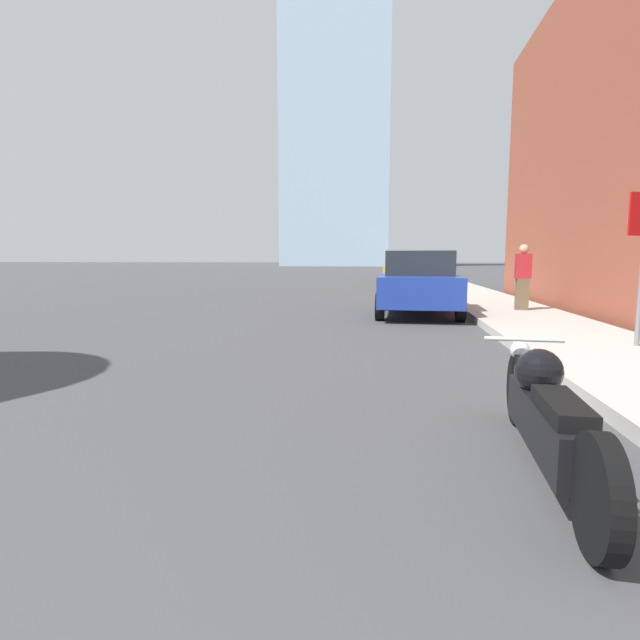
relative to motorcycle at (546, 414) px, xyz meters
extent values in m
cube|color=#B2ADA3|center=(1.99, 35.65, -0.30)|extent=(2.33, 240.00, 0.15)
cube|color=#9EB7CC|center=(-11.50, 99.93, 26.44)|extent=(20.52, 20.52, 53.64)
cylinder|color=black|center=(0.06, 0.94, -0.08)|extent=(0.14, 0.61, 0.60)
cylinder|color=black|center=(-0.07, -1.03, -0.08)|extent=(0.14, 0.61, 0.60)
cube|color=black|center=(0.00, -0.04, -0.05)|extent=(0.34, 1.51, 0.32)
sphere|color=black|center=(0.02, 0.25, 0.23)|extent=(0.33, 0.33, 0.33)
cube|color=black|center=(-0.02, -0.37, 0.15)|extent=(0.26, 0.70, 0.10)
sphere|color=silver|center=(0.06, 0.97, 0.25)|extent=(0.16, 0.16, 0.16)
cylinder|color=silver|center=(0.05, 0.83, 0.37)|extent=(0.62, 0.08, 0.04)
cube|color=#1E3899|center=(-0.32, 9.19, 0.28)|extent=(1.99, 3.91, 0.69)
cube|color=#23282D|center=(-0.32, 9.19, 0.92)|extent=(1.65, 1.90, 0.59)
cylinder|color=black|center=(-1.17, 10.41, -0.06)|extent=(0.22, 0.63, 0.63)
cylinder|color=black|center=(0.61, 10.36, -0.06)|extent=(0.22, 0.63, 0.63)
cylinder|color=black|center=(-1.24, 8.02, -0.06)|extent=(0.22, 0.63, 0.63)
cylinder|color=black|center=(0.54, 7.97, -0.06)|extent=(0.22, 0.63, 0.63)
cube|color=gold|center=(-0.34, 20.54, 0.34)|extent=(1.95, 4.14, 0.76)
cube|color=#23282D|center=(-0.34, 20.54, 1.00)|extent=(1.59, 2.02, 0.56)
cylinder|color=black|center=(-1.12, 21.84, -0.04)|extent=(0.23, 0.68, 0.67)
cylinder|color=black|center=(0.56, 21.76, -0.04)|extent=(0.23, 0.68, 0.67)
cylinder|color=black|center=(-1.24, 19.32, -0.04)|extent=(0.23, 0.68, 0.67)
cylinder|color=black|center=(0.44, 19.24, -0.04)|extent=(0.23, 0.68, 0.67)
cube|color=brown|center=(2.19, 9.41, 0.16)|extent=(0.29, 0.20, 0.77)
cube|color=#B22328|center=(2.19, 9.41, 0.84)|extent=(0.36, 0.20, 0.61)
sphere|color=tan|center=(2.19, 9.41, 1.26)|extent=(0.22, 0.22, 0.22)
camera|label=1|loc=(-1.05, -3.39, 1.02)|focal=28.00mm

